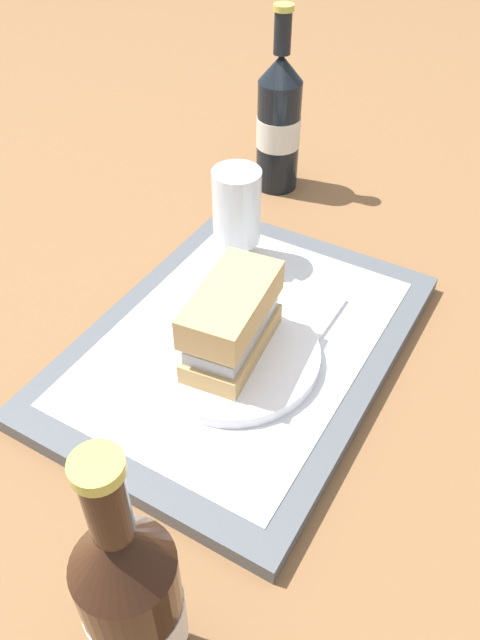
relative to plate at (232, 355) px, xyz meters
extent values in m
plane|color=brown|center=(0.03, 0.01, -0.03)|extent=(3.00, 3.00, 0.00)
cube|color=#4C5156|center=(0.03, 0.01, -0.02)|extent=(0.44, 0.32, 0.02)
cube|color=silver|center=(0.03, 0.01, -0.01)|extent=(0.38, 0.27, 0.00)
cylinder|color=white|center=(0.00, 0.00, 0.00)|extent=(0.19, 0.19, 0.01)
cube|color=tan|center=(0.00, 0.00, 0.02)|extent=(0.14, 0.08, 0.02)
cube|color=#9EA3A8|center=(0.00, 0.00, 0.04)|extent=(0.13, 0.07, 0.02)
cube|color=silver|center=(0.00, 0.00, 0.05)|extent=(0.12, 0.06, 0.01)
sphere|color=#47932D|center=(0.05, 0.01, 0.06)|extent=(0.04, 0.04, 0.04)
cube|color=tan|center=(0.00, 0.00, 0.07)|extent=(0.14, 0.08, 0.04)
cylinder|color=silver|center=(0.16, 0.09, 0.00)|extent=(0.06, 0.06, 0.01)
cylinder|color=silver|center=(0.16, 0.09, 0.01)|extent=(0.01, 0.01, 0.02)
cylinder|color=silver|center=(0.16, 0.09, 0.07)|extent=(0.06, 0.06, 0.09)
cylinder|color=gold|center=(0.16, 0.09, 0.05)|extent=(0.06, 0.06, 0.06)
cylinder|color=white|center=(0.16, 0.09, 0.09)|extent=(0.05, 0.05, 0.01)
cube|color=white|center=(0.11, -0.03, 0.00)|extent=(0.09, 0.07, 0.01)
cylinder|color=black|center=(0.38, 0.15, 0.05)|extent=(0.06, 0.06, 0.17)
cylinder|color=silver|center=(0.38, 0.15, 0.06)|extent=(0.07, 0.07, 0.05)
cone|color=black|center=(0.38, 0.15, 0.16)|extent=(0.06, 0.06, 0.04)
cylinder|color=black|center=(0.38, 0.15, 0.20)|extent=(0.02, 0.02, 0.05)
cylinder|color=#BFB74C|center=(0.38, 0.15, 0.23)|extent=(0.03, 0.03, 0.01)
cylinder|color=black|center=(-0.29, -0.10, 0.05)|extent=(0.06, 0.06, 0.17)
cylinder|color=silver|center=(-0.29, -0.10, 0.06)|extent=(0.07, 0.07, 0.05)
cone|color=black|center=(-0.29, -0.10, 0.16)|extent=(0.06, 0.06, 0.04)
cylinder|color=black|center=(-0.29, -0.10, 0.20)|extent=(0.02, 0.02, 0.05)
cylinder|color=#BFB74C|center=(-0.29, -0.10, 0.23)|extent=(0.03, 0.03, 0.01)
camera|label=1|loc=(-0.40, -0.24, 0.49)|focal=35.22mm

